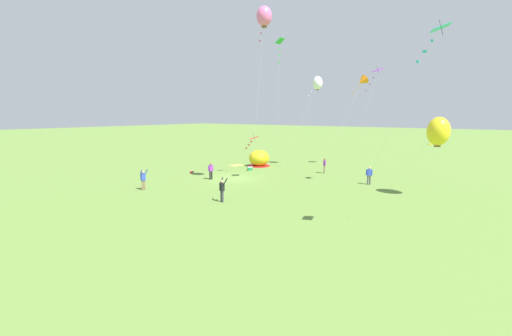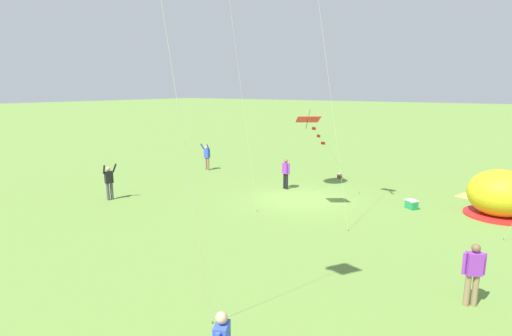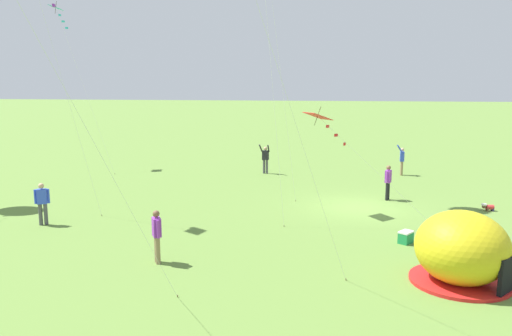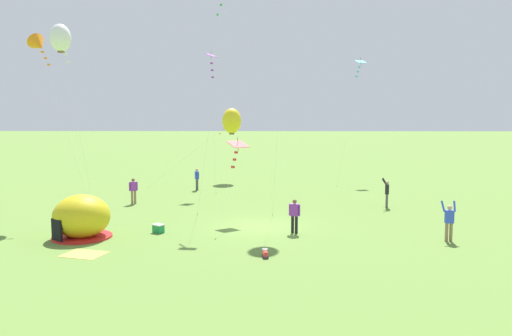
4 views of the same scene
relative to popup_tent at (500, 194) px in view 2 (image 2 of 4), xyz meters
The scene contains 10 objects.
ground_plane 9.03m from the popup_tent, 16.74° to the left, with size 300.00×300.00×0.00m, color olive.
popup_tent is the anchor object (origin of this frame).
picnic_blanket 3.24m from the popup_tent, 68.21° to the right, with size 1.70×1.30×0.01m, color gold.
cooler_box 3.72m from the popup_tent, 17.31° to the left, with size 0.65×0.61×0.44m.
toddler_crawling 9.44m from the popup_tent, 19.54° to the right, with size 0.28×0.55×0.32m.
person_near_tent 9.13m from the popup_tent, 89.46° to the left, with size 0.52×0.40×1.72m.
person_center_field 18.47m from the popup_tent, 26.10° to the left, with size 0.57×0.69×1.89m.
person_strolling 10.37m from the popup_tent, ahead, with size 0.56×0.36×1.72m.
person_flying_kite 17.46m from the popup_tent, ahead, with size 0.68×0.48×1.89m.
kite_red 9.01m from the popup_tent, 30.65° to the left, with size 1.54×5.41×4.69m.
Camera 2 is at (-9.25, 17.62, 5.62)m, focal length 28.00 mm.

